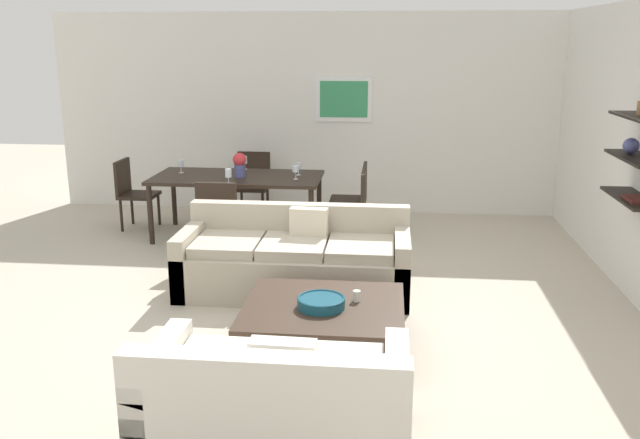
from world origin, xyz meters
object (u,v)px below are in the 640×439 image
dining_chair_head (253,181)px  wine_glass_right_far (299,167)px  dining_chair_foot (219,215)px  dining_chair_right_near (353,203)px  loveseat_white (276,407)px  wine_glass_right_near (296,169)px  wine_glass_foot (228,173)px  sofa_beige (295,262)px  dining_chair_left_far (132,189)px  wine_glass_head (245,160)px  wine_glass_left_far (181,164)px  decorative_bowl (321,302)px  dining_chair_right_far (355,194)px  dining_table (237,181)px  candle_jar (357,296)px  coffee_table (324,328)px  centerpiece_vase (240,164)px

dining_chair_head → wine_glass_right_far: bearing=-47.0°
dining_chair_foot → dining_chair_right_near: same height
loveseat_white → wine_glass_right_near: size_ratio=9.47×
dining_chair_foot → wine_glass_foot: bearing=90.0°
sofa_beige → dining_chair_head: 2.85m
dining_chair_left_far → wine_glass_head: bearing=8.6°
wine_glass_head → wine_glass_left_far: size_ratio=1.06×
dining_chair_head → wine_glass_right_near: (0.73, -1.03, 0.36)m
wine_glass_left_far → wine_glass_foot: 0.92m
decorative_bowl → sofa_beige: bearing=106.3°
dining_chair_right_far → dining_chair_left_far: bearing=180.0°
wine_glass_right_near → dining_chair_foot: bearing=-133.0°
wine_glass_left_far → wine_glass_right_near: bearing=-9.6°
dining_chair_foot → decorative_bowl: bearing=-58.6°
dining_chair_foot → wine_glass_head: (-0.00, 1.34, 0.36)m
wine_glass_left_far → sofa_beige: bearing=-48.5°
wine_glass_left_far → wine_glass_right_far: bearing=0.0°
dining_table → wine_glass_left_far: wine_glass_left_far is taller
candle_jar → wine_glass_right_far: bearing=105.8°
coffee_table → dining_chair_head: (-1.34, 3.93, 0.31)m
dining_chair_right_far → centerpiece_vase: centerpiece_vase is taller
dining_chair_head → wine_glass_right_near: bearing=-54.6°
dining_chair_right_near → dining_chair_left_far: 2.86m
dining_chair_head → centerpiece_vase: bearing=-87.2°
loveseat_white → wine_glass_right_near: bearing=96.3°
coffee_table → wine_glass_left_far: wine_glass_left_far is taller
coffee_table → candle_jar: 0.35m
dining_chair_right_far → dining_chair_head: same height
sofa_beige → coffee_table: sofa_beige is taller
loveseat_white → decorative_bowl: loveseat_white is taller
dining_table → wine_glass_head: wine_glass_head is taller
sofa_beige → loveseat_white: 2.61m
candle_jar → wine_glass_right_near: (-0.86, 2.80, 0.44)m
dining_chair_right_near → dining_chair_left_far: same height
decorative_bowl → wine_glass_right_far: (-0.60, 3.21, 0.43)m
wine_glass_right_far → dining_chair_foot: bearing=-125.4°
candle_jar → dining_table: size_ratio=0.04×
wine_glass_left_far → dining_chair_foot: bearing=-54.6°
wine_glass_right_near → centerpiece_vase: (-0.68, 0.07, 0.04)m
dining_table → dining_chair_right_far: size_ratio=2.28×
dining_chair_right_near → centerpiece_vase: size_ratio=3.04×
centerpiece_vase → dining_chair_right_near: bearing=-7.2°
dining_chair_right_near → wine_glass_foot: (-1.41, -0.21, 0.36)m
coffee_table → dining_chair_right_far: (0.07, 3.25, 0.31)m
coffee_table → wine_glass_left_far: (-2.07, 3.15, 0.67)m
wine_glass_foot → dining_chair_foot: bearing=-90.0°
dining_chair_right_near → wine_glass_head: 1.60m
sofa_beige → centerpiece_vase: bearing=117.6°
loveseat_white → wine_glass_left_far: size_ratio=9.54×
wine_glass_left_far → wine_glass_foot: bearing=-37.5°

